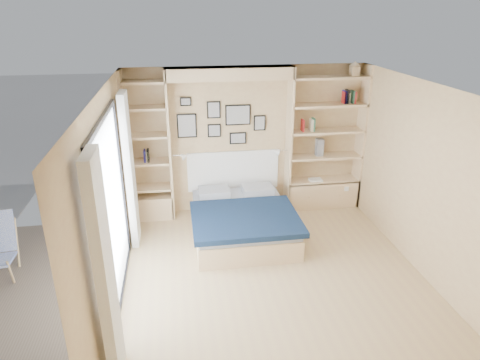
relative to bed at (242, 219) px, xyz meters
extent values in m
plane|color=tan|center=(0.24, -1.25, -0.26)|extent=(4.50, 4.50, 0.00)
plane|color=tan|center=(0.24, 1.00, 0.99)|extent=(4.00, 0.00, 4.00)
plane|color=tan|center=(0.24, -3.50, 0.99)|extent=(4.00, 0.00, 4.00)
plane|color=tan|center=(-1.76, -1.25, 0.99)|extent=(0.00, 4.50, 4.50)
plane|color=tan|center=(2.24, -1.25, 0.99)|extent=(0.00, 4.50, 4.50)
plane|color=white|center=(0.24, -1.25, 2.24)|extent=(4.50, 4.50, 0.00)
cube|color=beige|center=(-1.06, 0.82, 0.99)|extent=(0.04, 0.35, 2.50)
cube|color=beige|center=(0.94, 0.82, 0.99)|extent=(0.04, 0.35, 2.50)
cube|color=beige|center=(-0.06, 0.82, 2.14)|extent=(2.00, 0.35, 0.20)
cube|color=beige|center=(2.22, 0.82, 0.99)|extent=(0.04, 0.35, 2.50)
cube|color=beige|center=(-1.74, 0.82, 0.99)|extent=(0.04, 0.35, 2.50)
cube|color=beige|center=(1.59, 0.82, -0.01)|extent=(1.30, 0.35, 0.50)
cube|color=beige|center=(-1.41, 0.82, -0.06)|extent=(0.70, 0.35, 0.40)
cube|color=black|center=(-1.73, -1.25, 1.97)|extent=(0.04, 2.08, 0.06)
cube|color=black|center=(-1.73, -1.25, -0.23)|extent=(0.04, 2.08, 0.06)
cube|color=black|center=(-1.73, -2.27, 0.84)|extent=(0.04, 0.06, 2.20)
cube|color=black|center=(-1.73, -0.23, 0.84)|extent=(0.04, 0.06, 2.20)
cube|color=silver|center=(-1.74, -1.25, 0.86)|extent=(0.01, 2.00, 2.20)
cube|color=white|center=(-1.64, -2.55, 0.89)|extent=(0.10, 0.45, 2.30)
cube|color=white|center=(-1.64, 0.05, 0.89)|extent=(0.10, 0.45, 2.30)
cube|color=beige|center=(1.59, 0.82, 0.24)|extent=(1.30, 0.35, 0.04)
cube|color=beige|center=(1.59, 0.82, 0.69)|extent=(1.30, 0.35, 0.04)
cube|color=beige|center=(1.59, 0.82, 1.14)|extent=(1.30, 0.35, 0.04)
cube|color=beige|center=(1.59, 0.82, 1.59)|extent=(1.30, 0.35, 0.04)
cube|color=beige|center=(1.59, 0.82, 2.04)|extent=(1.30, 0.35, 0.04)
cube|color=beige|center=(-1.41, 0.82, 0.29)|extent=(0.70, 0.35, 0.04)
cube|color=beige|center=(-1.41, 0.82, 0.74)|extent=(0.70, 0.35, 0.04)
cube|color=beige|center=(-1.41, 0.82, 1.19)|extent=(0.70, 0.35, 0.04)
cube|color=beige|center=(-1.41, 0.82, 1.64)|extent=(0.70, 0.35, 0.04)
cube|color=beige|center=(-1.41, 0.82, 2.04)|extent=(0.70, 0.35, 0.04)
cube|color=beige|center=(0.00, -0.01, -0.10)|extent=(1.48, 1.86, 0.32)
cube|color=#9FA3AE|center=(0.00, -0.01, 0.11)|extent=(1.44, 1.82, 0.10)
cube|color=#0F1F38|center=(0.00, -0.33, 0.18)|extent=(1.58, 1.30, 0.08)
cube|color=#9FA3AE|center=(-0.37, 0.61, 0.22)|extent=(0.51, 0.37, 0.12)
cube|color=#9FA3AE|center=(0.37, 0.61, 0.22)|extent=(0.51, 0.37, 0.12)
cube|color=white|center=(0.00, 0.97, 0.46)|extent=(1.58, 0.04, 0.70)
cube|color=black|center=(-0.76, 0.97, 1.29)|extent=(0.32, 0.02, 0.40)
cube|color=gray|center=(-0.76, 0.96, 1.29)|extent=(0.28, 0.01, 0.36)
cube|color=black|center=(-0.31, 0.97, 1.54)|extent=(0.22, 0.02, 0.28)
cube|color=gray|center=(-0.31, 0.96, 1.54)|extent=(0.18, 0.01, 0.24)
cube|color=black|center=(-0.31, 0.97, 1.19)|extent=(0.22, 0.02, 0.22)
cube|color=gray|center=(-0.31, 0.96, 1.19)|extent=(0.18, 0.01, 0.18)
cube|color=black|center=(0.09, 0.97, 1.44)|extent=(0.42, 0.02, 0.34)
cube|color=gray|center=(0.09, 0.96, 1.44)|extent=(0.38, 0.01, 0.30)
cube|color=black|center=(0.09, 0.97, 1.04)|extent=(0.28, 0.02, 0.20)
cube|color=gray|center=(0.09, 0.96, 1.04)|extent=(0.24, 0.01, 0.16)
cube|color=black|center=(0.46, 0.97, 1.29)|extent=(0.20, 0.02, 0.26)
cube|color=gray|center=(0.46, 0.96, 1.29)|extent=(0.16, 0.01, 0.22)
cube|color=black|center=(-0.76, 0.97, 1.69)|extent=(0.18, 0.02, 0.14)
cube|color=gray|center=(-0.76, 0.96, 1.69)|extent=(0.14, 0.01, 0.10)
cylinder|color=silver|center=(-0.92, 0.75, 0.86)|extent=(0.20, 0.02, 0.02)
cone|color=white|center=(-0.82, 0.75, 0.84)|extent=(0.13, 0.12, 0.15)
cylinder|color=silver|center=(0.80, 0.75, 0.86)|extent=(0.20, 0.02, 0.02)
cone|color=white|center=(0.70, 0.75, 0.84)|extent=(0.13, 0.12, 0.15)
cube|color=#A51E1E|center=(1.16, 0.82, 1.26)|extent=(0.02, 0.15, 0.20)
cube|color=#BFB28C|center=(1.31, 0.82, 1.26)|extent=(0.04, 0.15, 0.20)
cube|color=#26593F|center=(1.34, 0.82, 1.27)|extent=(0.03, 0.15, 0.22)
cube|color=#A51E1E|center=(1.84, 0.82, 1.70)|extent=(0.02, 0.15, 0.19)
cube|color=navy|center=(1.85, 0.82, 1.71)|extent=(0.03, 0.15, 0.21)
cube|color=black|center=(1.90, 0.82, 1.72)|extent=(0.03, 0.15, 0.23)
cube|color=#BFB28C|center=(1.91, 0.82, 1.70)|extent=(0.04, 0.15, 0.18)
cube|color=#26593F|center=(1.99, 0.82, 1.71)|extent=(0.03, 0.15, 0.21)
cube|color=#A51E1E|center=(2.02, 0.82, 1.71)|extent=(0.03, 0.15, 0.20)
cube|color=navy|center=(-1.47, 0.82, 0.86)|extent=(0.02, 0.15, 0.20)
cube|color=black|center=(-1.42, 0.82, 0.86)|extent=(0.03, 0.15, 0.21)
cube|color=beige|center=(-1.42, 0.82, 0.85)|extent=(0.03, 0.15, 0.18)
cube|color=beige|center=(1.98, 0.82, 2.13)|extent=(0.13, 0.13, 0.15)
cone|color=beige|center=(1.98, 0.82, 2.25)|extent=(0.20, 0.20, 0.08)
cube|color=slate|center=(1.48, 0.82, 0.86)|extent=(0.12, 0.12, 0.30)
cube|color=white|center=(1.44, 0.77, 0.27)|extent=(0.22, 0.16, 0.03)
cylinder|color=tan|center=(-3.14, -0.91, -0.05)|extent=(0.05, 0.14, 0.41)
cylinder|color=tan|center=(-3.22, -0.34, 0.05)|extent=(0.08, 0.34, 0.67)
camera|label=1|loc=(-0.94, -5.92, 3.11)|focal=32.00mm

